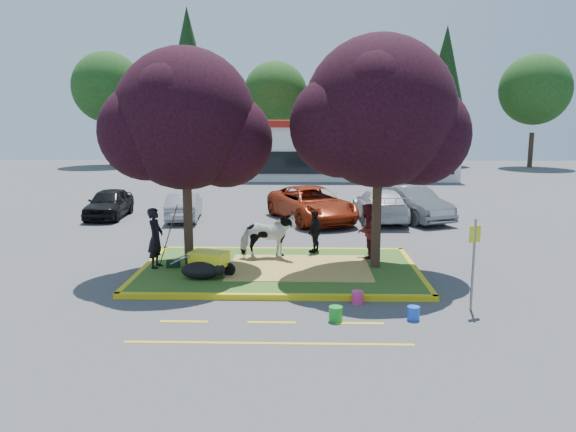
{
  "coord_description": "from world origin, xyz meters",
  "views": [
    {
      "loc": [
        0.7,
        -16.32,
        4.59
      ],
      "look_at": [
        0.25,
        0.5,
        1.64
      ],
      "focal_mm": 35.0,
      "sensor_mm": 36.0,
      "label": 1
    }
  ],
  "objects_px": {
    "calf": "(201,270)",
    "bucket_pink": "(358,297)",
    "sign_post": "(474,255)",
    "handler": "(156,238)",
    "wheelbarrow": "(210,259)",
    "bucket_blue": "(413,313)",
    "car_silver": "(184,206)",
    "car_black": "(109,203)",
    "cow": "(268,236)",
    "bucket_green": "(336,314)"
  },
  "relations": [
    {
      "from": "car_black",
      "to": "wheelbarrow",
      "type": "bearing_deg",
      "value": -60.59
    },
    {
      "from": "car_black",
      "to": "bucket_blue",
      "type": "bearing_deg",
      "value": -51.37
    },
    {
      "from": "bucket_pink",
      "to": "bucket_blue",
      "type": "height_order",
      "value": "bucket_pink"
    },
    {
      "from": "bucket_green",
      "to": "car_black",
      "type": "height_order",
      "value": "car_black"
    },
    {
      "from": "calf",
      "to": "bucket_green",
      "type": "xyz_separation_m",
      "value": [
        3.61,
        -2.81,
        -0.22
      ]
    },
    {
      "from": "car_silver",
      "to": "cow",
      "type": "bearing_deg",
      "value": 113.4
    },
    {
      "from": "cow",
      "to": "wheelbarrow",
      "type": "bearing_deg",
      "value": 131.81
    },
    {
      "from": "calf",
      "to": "bucket_pink",
      "type": "relative_size",
      "value": 3.48
    },
    {
      "from": "cow",
      "to": "car_silver",
      "type": "bearing_deg",
      "value": 18.35
    },
    {
      "from": "cow",
      "to": "bucket_green",
      "type": "height_order",
      "value": "cow"
    },
    {
      "from": "wheelbarrow",
      "to": "bucket_blue",
      "type": "bearing_deg",
      "value": -11.56
    },
    {
      "from": "handler",
      "to": "bucket_green",
      "type": "height_order",
      "value": "handler"
    },
    {
      "from": "wheelbarrow",
      "to": "bucket_blue",
      "type": "relative_size",
      "value": 5.9
    },
    {
      "from": "handler",
      "to": "car_silver",
      "type": "distance_m",
      "value": 8.88
    },
    {
      "from": "cow",
      "to": "calf",
      "type": "distance_m",
      "value": 2.93
    },
    {
      "from": "calf",
      "to": "bucket_pink",
      "type": "xyz_separation_m",
      "value": [
        4.22,
        -1.55,
        -0.23
      ]
    },
    {
      "from": "calf",
      "to": "car_black",
      "type": "xyz_separation_m",
      "value": [
        -6.17,
        10.46,
        0.29
      ]
    },
    {
      "from": "sign_post",
      "to": "bucket_pink",
      "type": "relative_size",
      "value": 7.06
    },
    {
      "from": "handler",
      "to": "car_silver",
      "type": "xyz_separation_m",
      "value": [
        -1.0,
        8.82,
        -0.42
      ]
    },
    {
      "from": "calf",
      "to": "wheelbarrow",
      "type": "relative_size",
      "value": 0.6
    },
    {
      "from": "wheelbarrow",
      "to": "bucket_green",
      "type": "height_order",
      "value": "wheelbarrow"
    },
    {
      "from": "cow",
      "to": "bucket_pink",
      "type": "distance_m",
      "value": 4.66
    },
    {
      "from": "cow",
      "to": "handler",
      "type": "relative_size",
      "value": 0.96
    },
    {
      "from": "wheelbarrow",
      "to": "sign_post",
      "type": "xyz_separation_m",
      "value": [
        6.72,
        -2.3,
        0.73
      ]
    },
    {
      "from": "handler",
      "to": "calf",
      "type": "bearing_deg",
      "value": -123.22
    },
    {
      "from": "cow",
      "to": "handler",
      "type": "height_order",
      "value": "handler"
    },
    {
      "from": "cow",
      "to": "car_silver",
      "type": "height_order",
      "value": "cow"
    },
    {
      "from": "sign_post",
      "to": "car_black",
      "type": "height_order",
      "value": "sign_post"
    },
    {
      "from": "calf",
      "to": "wheelbarrow",
      "type": "distance_m",
      "value": 0.45
    },
    {
      "from": "calf",
      "to": "handler",
      "type": "height_order",
      "value": "handler"
    },
    {
      "from": "bucket_blue",
      "to": "cow",
      "type": "bearing_deg",
      "value": 126.33
    },
    {
      "from": "wheelbarrow",
      "to": "car_silver",
      "type": "bearing_deg",
      "value": 124.3
    },
    {
      "from": "wheelbarrow",
      "to": "sign_post",
      "type": "distance_m",
      "value": 7.14
    },
    {
      "from": "car_black",
      "to": "car_silver",
      "type": "distance_m",
      "value": 3.65
    },
    {
      "from": "bucket_blue",
      "to": "car_silver",
      "type": "relative_size",
      "value": 0.08
    },
    {
      "from": "cow",
      "to": "sign_post",
      "type": "relative_size",
      "value": 0.77
    },
    {
      "from": "calf",
      "to": "bucket_blue",
      "type": "xyz_separation_m",
      "value": [
        5.4,
        -2.68,
        -0.23
      ]
    },
    {
      "from": "calf",
      "to": "bucket_blue",
      "type": "bearing_deg",
      "value": -26.41
    },
    {
      "from": "wheelbarrow",
      "to": "car_black",
      "type": "height_order",
      "value": "car_black"
    },
    {
      "from": "calf",
      "to": "handler",
      "type": "relative_size",
      "value": 0.61
    },
    {
      "from": "bucket_blue",
      "to": "car_silver",
      "type": "bearing_deg",
      "value": 122.08
    },
    {
      "from": "sign_post",
      "to": "bucket_pink",
      "type": "xyz_separation_m",
      "value": [
        -2.7,
        0.43,
        -1.2
      ]
    },
    {
      "from": "sign_post",
      "to": "bucket_green",
      "type": "xyz_separation_m",
      "value": [
        -3.31,
        -0.83,
        -1.19
      ]
    },
    {
      "from": "sign_post",
      "to": "car_silver",
      "type": "height_order",
      "value": "sign_post"
    },
    {
      "from": "wheelbarrow",
      "to": "car_silver",
      "type": "distance_m",
      "value": 10.07
    },
    {
      "from": "calf",
      "to": "car_silver",
      "type": "xyz_separation_m",
      "value": [
        -2.55,
        10.01,
        0.24
      ]
    },
    {
      "from": "calf",
      "to": "car_silver",
      "type": "height_order",
      "value": "car_silver"
    },
    {
      "from": "calf",
      "to": "bucket_green",
      "type": "height_order",
      "value": "calf"
    },
    {
      "from": "bucket_pink",
      "to": "bucket_blue",
      "type": "distance_m",
      "value": 1.63
    },
    {
      "from": "calf",
      "to": "wheelbarrow",
      "type": "bearing_deg",
      "value": 58.7
    }
  ]
}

